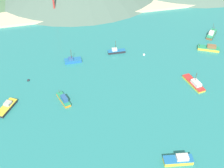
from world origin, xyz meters
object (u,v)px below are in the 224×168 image
fishing_boat_8 (211,34)px  fishing_boat_2 (116,51)px  fishing_boat_7 (209,48)px  fishing_boat_4 (179,160)px  fishing_boat_1 (73,60)px  fishing_boat_3 (194,83)px  fishing_boat_6 (7,107)px  buoy_1 (144,55)px  fishing_boat_5 (64,99)px  buoy_2 (28,80)px

fishing_boat_8 → fishing_boat_2: bearing=-175.8°
fishing_boat_7 → fishing_boat_4: bearing=-126.5°
fishing_boat_1 → fishing_boat_3: size_ratio=0.62×
fishing_boat_1 → fishing_boat_3: 48.19m
fishing_boat_6 → buoy_1: fishing_boat_6 is taller
fishing_boat_1 → fishing_boat_6: size_ratio=0.78×
fishing_boat_1 → fishing_boat_5: 24.20m
fishing_boat_5 → fishing_boat_6: size_ratio=0.93×
fishing_boat_7 → fishing_boat_3: bearing=-130.3°
fishing_boat_2 → fishing_boat_6: bearing=-150.6°
buoy_2 → buoy_1: bearing=7.5°
fishing_boat_3 → fishing_boat_4: fishing_boat_3 is taller
fishing_boat_4 → fishing_boat_8: 75.67m
fishing_boat_5 → fishing_boat_7: size_ratio=0.86×
fishing_boat_3 → fishing_boat_5: (-46.89, 2.54, 0.15)m
fishing_boat_8 → buoy_2: fishing_boat_8 is taller
fishing_boat_2 → buoy_1: size_ratio=7.36×
fishing_boat_5 → buoy_2: fishing_boat_5 is taller
fishing_boat_4 → buoy_1: size_ratio=8.10×
fishing_boat_1 → fishing_boat_6: fishing_boat_1 is taller
fishing_boat_6 → buoy_1: size_ratio=8.46×
fishing_boat_4 → fishing_boat_7: bearing=53.5°
fishing_boat_6 → fishing_boat_7: fishing_boat_7 is taller
fishing_boat_1 → fishing_boat_8: 65.71m
fishing_boat_7 → buoy_2: (-75.83, -3.39, -0.71)m
fishing_boat_2 → fishing_boat_6: (-43.58, -24.58, -0.07)m
fishing_boat_5 → fishing_boat_8: fishing_boat_8 is taller
fishing_boat_2 → fishing_boat_5: size_ratio=0.93×
fishing_boat_2 → fishing_boat_8: 46.80m
fishing_boat_3 → fishing_boat_7: (17.49, 20.60, 0.11)m
fishing_boat_6 → fishing_boat_4: bearing=-35.9°
fishing_boat_1 → fishing_boat_2: 18.93m
fishing_boat_2 → fishing_boat_7: fishing_boat_2 is taller
fishing_boat_3 → fishing_boat_2: bearing=127.9°
fishing_boat_1 → fishing_boat_4: bearing=-69.4°
fishing_boat_6 → fishing_boat_5: bearing=-2.9°
fishing_boat_2 → buoy_1: 11.79m
fishing_boat_4 → fishing_boat_3: bearing=56.4°
fishing_boat_7 → buoy_1: size_ratio=9.19×
fishing_boat_6 → buoy_2: bearing=62.8°
fishing_boat_5 → fishing_boat_8: (71.74, 28.97, -0.01)m
fishing_boat_6 → buoy_1: (54.41, 19.96, -0.54)m
fishing_boat_1 → fishing_boat_3: fishing_boat_1 is taller
fishing_boat_6 → fishing_boat_7: 84.64m
fishing_boat_6 → fishing_boat_8: bearing=17.3°
fishing_boat_5 → fishing_boat_1: bearing=75.0°
fishing_boat_7 → fishing_boat_2: bearing=169.3°
fishing_boat_7 → fishing_boat_1: bearing=174.8°
fishing_boat_5 → fishing_boat_8: size_ratio=0.89×
fishing_boat_5 → buoy_2: bearing=128.0°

